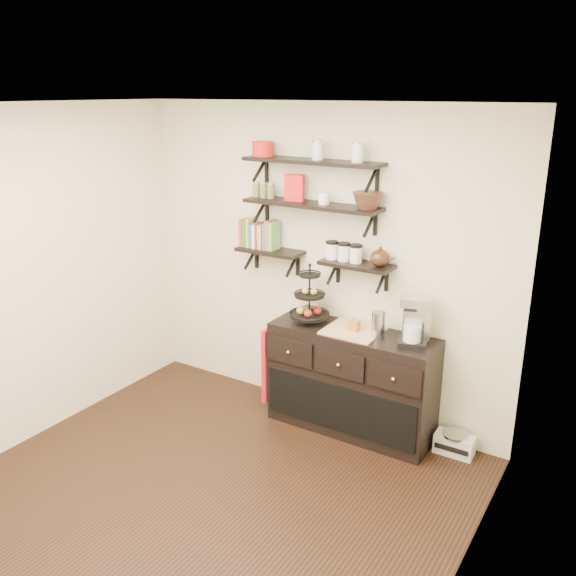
{
  "coord_description": "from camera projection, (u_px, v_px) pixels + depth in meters",
  "views": [
    {
      "loc": [
        2.45,
        -2.69,
        2.78
      ],
      "look_at": [
        0.06,
        1.15,
        1.31
      ],
      "focal_mm": 38.0,
      "sensor_mm": 36.0,
      "label": 1
    }
  ],
  "objects": [
    {
      "name": "floor",
      "position": [
        194.0,
        507.0,
        4.27
      ],
      "size": [
        3.5,
        3.5,
        0.0
      ],
      "primitive_type": "plane",
      "color": "black",
      "rests_on": "ground"
    },
    {
      "name": "glass_canisters",
      "position": [
        344.0,
        253.0,
        4.96
      ],
      "size": [
        0.32,
        0.1,
        0.13
      ],
      "color": "silver",
      "rests_on": "shelf_low_right"
    },
    {
      "name": "teapot",
      "position": [
        380.0,
        256.0,
        4.8
      ],
      "size": [
        0.25,
        0.2,
        0.16
      ],
      "primitive_type": null,
      "rotation": [
        0.0,
        0.0,
        0.22
      ],
      "color": "#351C0F",
      "rests_on": "shelf_low_right"
    },
    {
      "name": "left_wall",
      "position": [
        12.0,
        283.0,
        4.73
      ],
      "size": [
        0.02,
        3.5,
        2.7
      ],
      "primitive_type": "cube",
      "color": "beige",
      "rests_on": "ground"
    },
    {
      "name": "shelf_top",
      "position": [
        312.0,
        162.0,
        4.88
      ],
      "size": [
        1.2,
        0.27,
        0.23
      ],
      "color": "black",
      "rests_on": "back_wall"
    },
    {
      "name": "apron",
      "position": [
        272.0,
        362.0,
        5.39
      ],
      "size": [
        0.04,
        0.29,
        0.68
      ],
      "primitive_type": "cube",
      "color": "#9F1711",
      "rests_on": "sideboard"
    },
    {
      "name": "ramekins",
      "position": [
        324.0,
        198.0,
        4.91
      ],
      "size": [
        0.09,
        0.09,
        0.1
      ],
      "primitive_type": "cylinder",
      "color": "white",
      "rests_on": "shelf_mid"
    },
    {
      "name": "radio",
      "position": [
        454.0,
        444.0,
        4.86
      ],
      "size": [
        0.31,
        0.21,
        0.18
      ],
      "rotation": [
        0.0,
        0.0,
        0.01
      ],
      "color": "silver",
      "rests_on": "floor"
    },
    {
      "name": "right_wall",
      "position": [
        457.0,
        398.0,
        2.97
      ],
      "size": [
        0.02,
        3.5,
        2.7
      ],
      "primitive_type": "cube",
      "color": "beige",
      "rests_on": "ground"
    },
    {
      "name": "cookbooks",
      "position": [
        262.0,
        235.0,
        5.35
      ],
      "size": [
        0.36,
        0.15,
        0.26
      ],
      "color": "#B23A2A",
      "rests_on": "shelf_low_left"
    },
    {
      "name": "ceiling",
      "position": [
        171.0,
        105.0,
        3.43
      ],
      "size": [
        3.5,
        3.5,
        0.02
      ],
      "primitive_type": "cube",
      "color": "white",
      "rests_on": "back_wall"
    },
    {
      "name": "thermal_carafe",
      "position": [
        378.0,
        325.0,
        4.82
      ],
      "size": [
        0.11,
        0.11,
        0.22
      ],
      "primitive_type": "cylinder",
      "color": "silver",
      "rests_on": "sideboard"
    },
    {
      "name": "shelf_low_right",
      "position": [
        357.0,
        265.0,
        4.93
      ],
      "size": [
        0.6,
        0.25,
        0.23
      ],
      "color": "black",
      "rests_on": "back_wall"
    },
    {
      "name": "sideboard",
      "position": [
        351.0,
        381.0,
        5.12
      ],
      "size": [
        1.4,
        0.5,
        0.92
      ],
      "color": "black",
      "rests_on": "floor"
    },
    {
      "name": "fruit_stand",
      "position": [
        310.0,
        303.0,
        5.14
      ],
      "size": [
        0.33,
        0.33,
        0.49
      ],
      "rotation": [
        0.0,
        0.0,
        -0.26
      ],
      "color": "black",
      "rests_on": "sideboard"
    },
    {
      "name": "walnut_bowl",
      "position": [
        368.0,
        201.0,
        4.71
      ],
      "size": [
        0.24,
        0.24,
        0.13
      ],
      "primitive_type": null,
      "color": "black",
      "rests_on": "shelf_mid"
    },
    {
      "name": "shelf_mid",
      "position": [
        312.0,
        205.0,
        4.99
      ],
      "size": [
        1.2,
        0.27,
        0.23
      ],
      "color": "black",
      "rests_on": "back_wall"
    },
    {
      "name": "candle",
      "position": [
        354.0,
        325.0,
        4.96
      ],
      "size": [
        0.08,
        0.08,
        0.08
      ],
      "primitive_type": "cube",
      "color": "#986523",
      "rests_on": "sideboard"
    },
    {
      "name": "shelf_low_left",
      "position": [
        270.0,
        251.0,
        5.35
      ],
      "size": [
        0.6,
        0.25,
        0.23
      ],
      "color": "black",
      "rests_on": "back_wall"
    },
    {
      "name": "recipe_box",
      "position": [
        294.0,
        188.0,
        5.03
      ],
      "size": [
        0.17,
        0.09,
        0.22
      ],
      "primitive_type": "cube",
      "rotation": [
        0.0,
        0.0,
        0.18
      ],
      "color": "red",
      "rests_on": "shelf_mid"
    },
    {
      "name": "back_wall",
      "position": [
        319.0,
        264.0,
        5.26
      ],
      "size": [
        3.5,
        0.02,
        2.7
      ],
      "primitive_type": "cube",
      "color": "beige",
      "rests_on": "ground"
    },
    {
      "name": "coffee_maker",
      "position": [
        415.0,
        321.0,
        4.69
      ],
      "size": [
        0.27,
        0.27,
        0.4
      ],
      "rotation": [
        0.0,
        0.0,
        0.32
      ],
      "color": "black",
      "rests_on": "sideboard"
    },
    {
      "name": "red_pot",
      "position": [
        263.0,
        149.0,
        5.09
      ],
      "size": [
        0.18,
        0.18,
        0.12
      ],
      "primitive_type": "cylinder",
      "color": "red",
      "rests_on": "shelf_top"
    }
  ]
}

